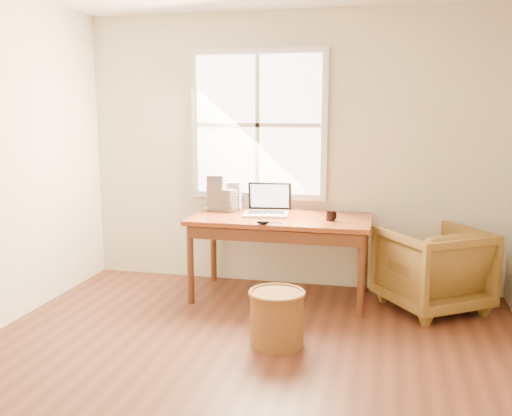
{
  "coord_description": "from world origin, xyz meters",
  "views": [
    {
      "loc": [
        0.92,
        -3.13,
        1.72
      ],
      "look_at": [
        -0.19,
        1.65,
        0.85
      ],
      "focal_mm": 40.0,
      "sensor_mm": 36.0,
      "label": 1
    }
  ],
  "objects_px": {
    "laptop": "(266,198)",
    "cd_stack_a": "(235,196)",
    "coffee_mug": "(331,216)",
    "desk": "(281,219)",
    "wicker_stool": "(277,318)",
    "armchair": "(432,268)"
  },
  "relations": [
    {
      "from": "laptop",
      "to": "cd_stack_a",
      "type": "bearing_deg",
      "value": 136.29
    },
    {
      "from": "desk",
      "to": "armchair",
      "type": "relative_size",
      "value": 2.03
    },
    {
      "from": "desk",
      "to": "cd_stack_a",
      "type": "bearing_deg",
      "value": 149.98
    },
    {
      "from": "desk",
      "to": "laptop",
      "type": "distance_m",
      "value": 0.23
    },
    {
      "from": "armchair",
      "to": "wicker_stool",
      "type": "height_order",
      "value": "armchair"
    },
    {
      "from": "cd_stack_a",
      "to": "coffee_mug",
      "type": "bearing_deg",
      "value": -20.87
    },
    {
      "from": "coffee_mug",
      "to": "armchair",
      "type": "bearing_deg",
      "value": 14.6
    },
    {
      "from": "desk",
      "to": "laptop",
      "type": "height_order",
      "value": "laptop"
    },
    {
      "from": "armchair",
      "to": "laptop",
      "type": "xyz_separation_m",
      "value": [
        -1.47,
        0.02,
        0.55
      ]
    },
    {
      "from": "wicker_stool",
      "to": "laptop",
      "type": "relative_size",
      "value": 0.85
    },
    {
      "from": "coffee_mug",
      "to": "desk",
      "type": "bearing_deg",
      "value": -179.55
    },
    {
      "from": "desk",
      "to": "wicker_stool",
      "type": "bearing_deg",
      "value": -80.7
    },
    {
      "from": "wicker_stool",
      "to": "cd_stack_a",
      "type": "relative_size",
      "value": 1.53
    },
    {
      "from": "desk",
      "to": "armchair",
      "type": "xyz_separation_m",
      "value": [
        1.33,
        0.0,
        -0.37
      ]
    },
    {
      "from": "wicker_stool",
      "to": "armchair",
      "type": "bearing_deg",
      "value": 41.95
    },
    {
      "from": "desk",
      "to": "armchair",
      "type": "bearing_deg",
      "value": 0.0
    },
    {
      "from": "coffee_mug",
      "to": "wicker_stool",
      "type": "bearing_deg",
      "value": -96.6
    },
    {
      "from": "wicker_stool",
      "to": "cd_stack_a",
      "type": "distance_m",
      "value": 1.64
    },
    {
      "from": "desk",
      "to": "cd_stack_a",
      "type": "xyz_separation_m",
      "value": [
        -0.5,
        0.29,
        0.15
      ]
    },
    {
      "from": "wicker_stool",
      "to": "coffee_mug",
      "type": "xyz_separation_m",
      "value": [
        0.28,
        0.96,
        0.6
      ]
    },
    {
      "from": "desk",
      "to": "laptop",
      "type": "bearing_deg",
      "value": 170.0
    },
    {
      "from": "wicker_stool",
      "to": "coffee_mug",
      "type": "height_order",
      "value": "coffee_mug"
    }
  ]
}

